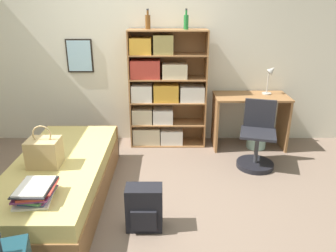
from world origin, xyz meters
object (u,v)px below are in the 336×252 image
Objects in this scene: desk at (249,112)px; waste_bin at (255,139)px; bottle_green at (146,21)px; desk_lamp at (269,75)px; bed at (59,180)px; bookcase at (160,92)px; desk_chair at (255,146)px; bottle_brown at (185,22)px; book_stack_on_bed at (34,192)px; handbag at (43,152)px; backpack at (143,208)px.

desk is 0.40m from waste_bin.
desk_lamp is (1.66, -0.04, -0.69)m from bottle_green.
desk_lamp is (2.52, 1.43, 0.81)m from bed.
desk_lamp is (1.50, -0.02, 0.25)m from bookcase.
desk is (1.41, -0.12, -1.21)m from bottle_green.
desk_chair is at bearing -27.67° from bottle_green.
bottle_brown is at bearing 173.29° from waste_bin.
bookcase is 1.61× the size of desk.
bottle_green reaches higher than book_stack_on_bed.
handbag is 2.87m from waste_bin.
desk_chair is at bearing -29.96° from bookcase.
bottle_green reaches higher than desk.
bottle_green is 0.31× the size of desk_chair.
book_stack_on_bed is at bearing -78.07° from handbag.
desk is at bearing -163.23° from desk_lamp.
waste_bin is at bearing 40.34° from book_stack_on_bed.
book_stack_on_bed reaches higher than bed.
desk reaches higher than book_stack_on_bed.
bottle_brown is (1.44, 1.51, 1.13)m from handbag.
bottle_green is at bearing 175.24° from desk.
desk_lamp reaches higher than bed.
bottle_green reaches higher than desk_chair.
desk is 1.21× the size of desk_chair.
desk_chair is 1.81m from backpack.
backpack is at bearing -88.62° from bottle_green.
book_stack_on_bed is 2.76m from bottle_brown.
bookcase is at bearing 150.04° from desk_chair.
bottle_brown reaches higher than desk_chair.
bottle_green is 2.47m from backpack.
backpack is (-0.45, -1.90, -1.51)m from bottle_brown.
desk_lamp is at bearing 30.32° from handbag.
bottle_brown is (1.31, 2.11, 1.21)m from book_stack_on_bed.
book_stack_on_bed is at bearing -137.50° from desk.
waste_bin is at bearing 28.63° from bed.
book_stack_on_bed is at bearing -166.88° from backpack.
bed is 3.01m from desk_lamp.
book_stack_on_bed is 2.36m from bookcase.
desk_chair is (-0.29, -0.68, -0.76)m from desk_lamp.
waste_bin is (0.11, -0.05, -0.38)m from desk.
desk is at bearing 154.94° from waste_bin.
desk is (2.26, 1.35, 0.29)m from bed.
desk_lamp reaches higher than backpack.
book_stack_on_bed is at bearing -139.55° from desk_lamp.
handbag is 1.65× the size of bottle_brown.
waste_bin is (1.03, -0.12, -1.59)m from bottle_brown.
handbag reaches higher than waste_bin.
bookcase reaches higher than desk.
waste_bin is (-0.14, -0.13, -0.90)m from desk_lamp.
handbag is at bearing -131.93° from bed.
backpack is (0.05, -1.95, -1.51)m from bottle_green.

